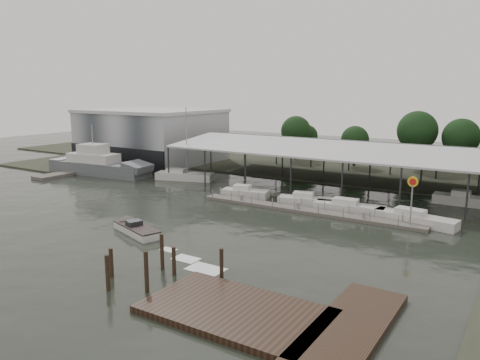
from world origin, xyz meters
The scene contains 18 objects.
ground centered at (0.00, 0.00, 0.00)m, with size 200.00×200.00×0.00m, color #242A22.
land_strip_far centered at (0.00, 42.00, 0.10)m, with size 140.00×30.00×0.30m.
land_strip_west centered at (-40.00, 30.00, 0.10)m, with size 20.00×40.00×0.30m.
storage_warehouse centered at (-28.00, 29.94, 5.29)m, with size 24.50×20.50×10.50m.
covered_boat_shed centered at (17.00, 28.00, 6.13)m, with size 58.24×24.00×6.96m.
trawler_dock centered at (-30.00, 14.00, 0.25)m, with size 3.00×18.00×0.50m.
floating_dock centered at (15.00, 10.00, 0.20)m, with size 28.00×2.00×1.40m.
shell_fuel_sign centered at (27.00, 9.99, 3.93)m, with size 1.10×0.18×5.55m.
boardwalk_platform centered at (24.55, -15.27, 0.20)m, with size 15.00×12.00×0.50m.
grey_trawler centered at (-25.50, 14.11, 1.58)m, with size 19.88×6.69×8.84m.
white_sailboat centered at (-10.14, 18.00, 0.64)m, with size 9.67×5.26×11.80m.
speedboat_underway centered at (3.48, -6.66, 0.39)m, with size 17.78×7.46×2.00m.
moored_cruiser_0 centered at (4.70, 12.91, 0.61)m, with size 6.65×3.45×1.70m.
moored_cruiser_1 centered at (13.66, 13.18, 0.61)m, with size 7.45×3.96×1.70m.
moored_cruiser_2 centered at (19.36, 12.69, 0.61)m, with size 8.45×2.86×1.70m.
moored_cruiser_3 centered at (27.00, 11.88, 0.61)m, with size 9.13×3.62×1.70m.
mooring_pilings centered at (13.71, -14.70, 1.03)m, with size 7.66×6.65×3.69m.
horizon_tree_line centered at (24.66, 47.52, 6.00)m, with size 66.72×10.99×10.65m.
Camera 1 is at (37.43, -39.61, 14.39)m, focal length 35.00 mm.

